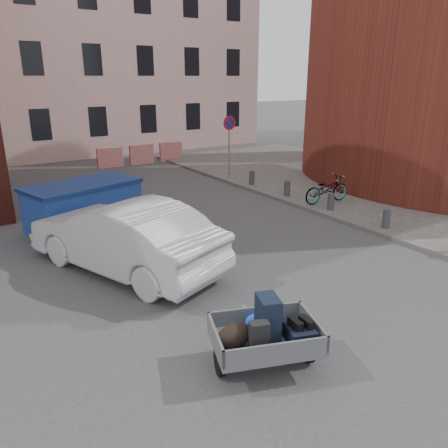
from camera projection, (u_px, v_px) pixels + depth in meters
ground at (244, 303)px, 8.84m from camera, size 120.00×120.00×0.00m
sidewalk at (391, 191)px, 17.18m from camera, size 9.00×24.00×0.12m
building_pink at (118, 32)px, 27.15m from camera, size 16.00×8.00×14.00m
no_parking_sign at (229, 134)px, 18.83m from camera, size 0.60×0.09×2.65m
bollards at (331, 202)px, 14.52m from camera, size 0.22×9.02×0.55m
barriers at (142, 154)px, 22.75m from camera, size 4.70×0.18×1.00m
trailer at (265, 334)px, 6.69m from camera, size 1.88×1.98×1.20m
dumpster at (84, 205)px, 13.12m from camera, size 3.58×2.48×1.36m
silver_car at (124, 236)px, 10.11m from camera, size 3.48×5.39×1.68m
bicycle at (327, 189)px, 15.32m from camera, size 1.88×0.81×0.96m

